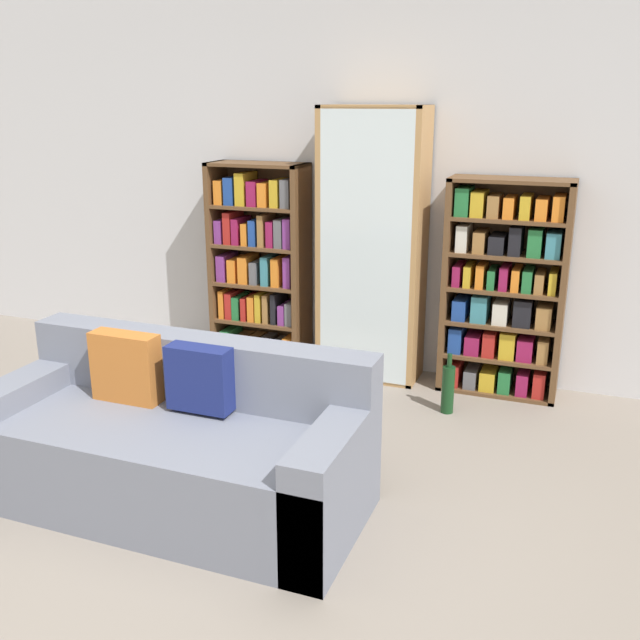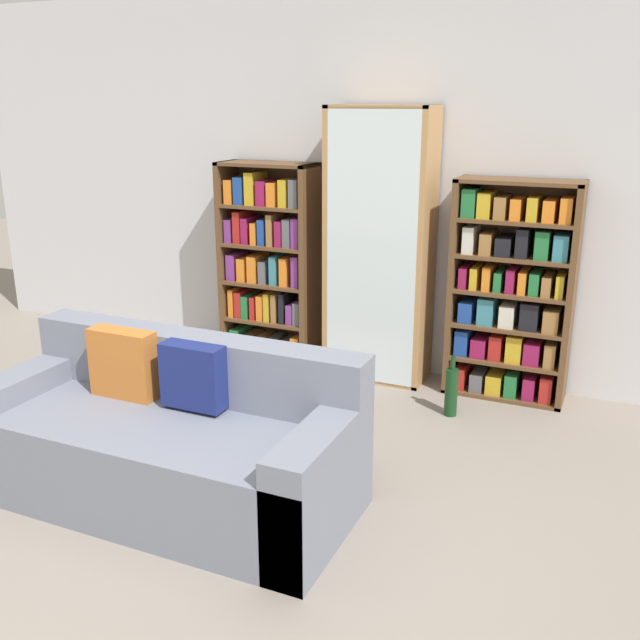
% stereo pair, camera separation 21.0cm
% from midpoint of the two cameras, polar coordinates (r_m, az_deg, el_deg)
% --- Properties ---
extents(ground_plane, '(16.00, 16.00, 0.00)m').
position_cam_midpoint_polar(ground_plane, '(3.34, -12.60, -18.69)').
color(ground_plane, gray).
extents(wall_back, '(7.07, 0.06, 2.70)m').
position_cam_midpoint_polar(wall_back, '(5.22, 4.89, 10.73)').
color(wall_back, silver).
rests_on(wall_back, ground).
extents(couch, '(1.90, 0.81, 0.81)m').
position_cam_midpoint_polar(couch, '(3.66, -10.43, -9.67)').
color(couch, slate).
rests_on(couch, ground).
extents(bookshelf_left, '(0.73, 0.32, 1.50)m').
position_cam_midpoint_polar(bookshelf_left, '(5.40, -2.97, 4.42)').
color(bookshelf_left, brown).
rests_on(bookshelf_left, ground).
extents(display_cabinet, '(0.72, 0.36, 1.90)m').
position_cam_midpoint_polar(display_cabinet, '(5.01, 6.02, 5.64)').
color(display_cabinet, '#AD7F4C').
rests_on(display_cabinet, ground).
extents(bookshelf_right, '(0.79, 0.32, 1.46)m').
position_cam_midpoint_polar(bookshelf_right, '(4.88, 16.27, 2.03)').
color(bookshelf_right, brown).
rests_on(bookshelf_right, ground).
extents(wine_bottle, '(0.08, 0.08, 0.40)m').
position_cam_midpoint_polar(wine_bottle, '(4.64, 11.75, -5.61)').
color(wine_bottle, '#143819').
rests_on(wine_bottle, ground).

